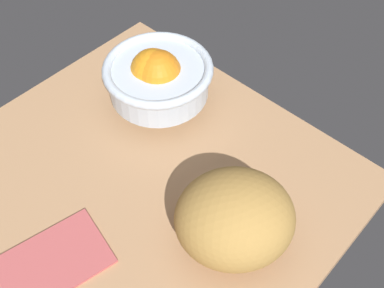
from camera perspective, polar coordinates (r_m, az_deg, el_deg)
The scene contains 4 objects.
ground_plane at distance 74.44cm, azimuth -8.63°, elevation -7.08°, with size 65.54×61.19×3.00cm, color tan.
fruit_bowl at distance 80.63cm, azimuth -4.25°, elevation 8.37°, with size 19.06×19.06×11.44cm.
bread_loaf at distance 63.74cm, azimuth 5.31°, elevation -9.11°, with size 16.65×15.15×11.98cm, color #AD813F.
napkin_folded at distance 69.54cm, azimuth -16.83°, elevation -13.68°, with size 14.97×10.31×0.88cm, color #B95252.
Camera 1 is at (-20.95, -34.43, 61.09)cm, focal length 42.99 mm.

